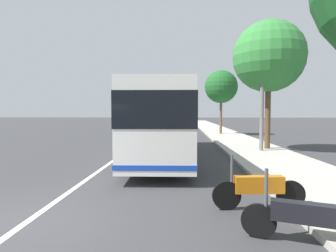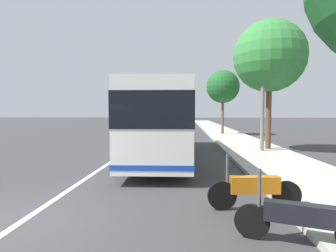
% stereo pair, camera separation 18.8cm
% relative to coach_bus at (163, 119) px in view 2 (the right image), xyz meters
% --- Properties ---
extents(ground_plane, '(220.00, 220.00, 0.00)m').
position_rel_coach_bus_xyz_m(ground_plane, '(-8.44, 2.21, -1.91)').
color(ground_plane, '#38383A').
extents(sidewalk_curb, '(110.00, 3.60, 0.14)m').
position_rel_coach_bus_xyz_m(sidewalk_curb, '(1.56, -5.11, -1.84)').
color(sidewalk_curb, '#B2ADA3').
rests_on(sidewalk_curb, ground).
extents(lane_divider_line, '(110.00, 0.16, 0.01)m').
position_rel_coach_bus_xyz_m(lane_divider_line, '(1.56, 2.21, -1.90)').
color(lane_divider_line, silver).
rests_on(lane_divider_line, ground).
extents(coach_bus, '(11.69, 2.82, 3.33)m').
position_rel_coach_bus_xyz_m(coach_bus, '(0.00, 0.00, 0.00)').
color(coach_bus, silver).
rests_on(coach_bus, ground).
extents(motorcycle_far_end, '(0.81, 2.08, 1.26)m').
position_rel_coach_bus_xyz_m(motorcycle_far_end, '(-9.13, -3.04, -1.44)').
color(motorcycle_far_end, black).
rests_on(motorcycle_far_end, ground).
extents(motorcycle_angled, '(0.33, 2.15, 1.28)m').
position_rel_coach_bus_xyz_m(motorcycle_angled, '(-7.42, -2.70, -1.42)').
color(motorcycle_angled, black).
rests_on(motorcycle_angled, ground).
extents(car_oncoming, '(4.29, 2.04, 1.59)m').
position_rel_coach_bus_xyz_m(car_oncoming, '(17.18, 0.26, -1.17)').
color(car_oncoming, '#2D7238').
rests_on(car_oncoming, ground).
extents(car_side_street, '(4.15, 2.16, 1.43)m').
position_rel_coach_bus_xyz_m(car_side_street, '(22.06, 4.05, -1.23)').
color(car_side_street, silver).
rests_on(car_side_street, ground).
extents(car_behind_bus, '(4.20, 1.84, 1.52)m').
position_rel_coach_bus_xyz_m(car_behind_bus, '(33.12, -0.47, -1.20)').
color(car_behind_bus, red).
rests_on(car_behind_bus, ground).
extents(car_far_distant, '(4.30, 2.07, 1.48)m').
position_rel_coach_bus_xyz_m(car_far_distant, '(41.24, -0.45, -1.20)').
color(car_far_distant, red).
rests_on(car_far_distant, ground).
extents(roadside_tree_mid_block, '(4.05, 4.05, 7.44)m').
position_rel_coach_bus_xyz_m(roadside_tree_mid_block, '(2.40, -5.88, 3.48)').
color(roadside_tree_mid_block, brown).
rests_on(roadside_tree_mid_block, ground).
extents(roadside_tree_far_block, '(3.19, 3.19, 6.30)m').
position_rel_coach_bus_xyz_m(roadside_tree_far_block, '(13.40, -4.76, 2.78)').
color(roadside_tree_far_block, brown).
rests_on(roadside_tree_far_block, ground).
extents(utility_pole, '(0.21, 0.21, 6.07)m').
position_rel_coach_bus_xyz_m(utility_pole, '(1.54, -5.30, 1.13)').
color(utility_pole, slate).
rests_on(utility_pole, ground).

